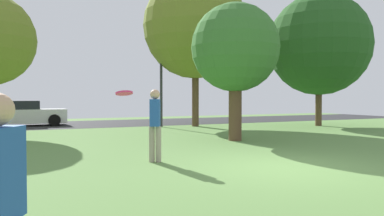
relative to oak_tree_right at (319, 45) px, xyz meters
name	(u,v)px	position (x,y,z in m)	size (l,w,h in m)	color
ground_plane	(288,168)	(-9.65, -9.29, -4.45)	(44.00, 44.00, 0.00)	#5B8442
road_strip	(116,123)	(-9.65, 6.71, -4.45)	(44.00, 6.40, 0.01)	#28282B
oak_tree_right	(319,45)	(0.00, 0.00, 0.00)	(5.54, 5.54, 7.23)	brown
oak_tree_left	(195,27)	(-6.30, 2.54, 0.92)	(5.60, 5.60, 8.17)	brown
birch_tree_lone	(235,48)	(-7.89, -4.16, -1.11)	(3.21, 3.21, 4.98)	brown
person_catcher	(155,122)	(-12.05, -7.26, -3.46)	(0.34, 0.39, 1.77)	gray
frisbee_disc	(124,93)	(-13.57, -10.16, -2.81)	(0.27, 0.27, 0.08)	#EA2D6B
parked_car_white	(22,114)	(-14.83, 6.69, -3.81)	(4.48, 1.95, 1.38)	white
street_lamp_post	(161,84)	(-8.13, 2.91, -2.20)	(0.14, 0.14, 4.50)	#2D2D33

